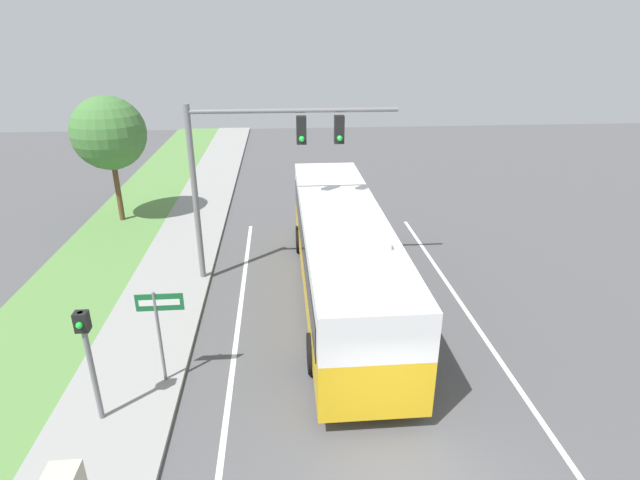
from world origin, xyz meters
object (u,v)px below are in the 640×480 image
pedestrian_signal (88,349)px  street_sign (160,322)px  signal_gantry (257,157)px  bus (342,248)px

pedestrian_signal → street_sign: (1.22, 1.27, -0.17)m
signal_gantry → pedestrian_signal: size_ratio=2.38×
street_sign → pedestrian_signal: bearing=-134.0°
bus → signal_gantry: signal_gantry is taller
signal_gantry → pedestrian_signal: (-3.48, -7.01, -2.47)m
signal_gantry → street_sign: bearing=-111.5°
bus → street_sign: size_ratio=4.80×
signal_gantry → pedestrian_signal: bearing=-116.4°
pedestrian_signal → street_sign: pedestrian_signal is taller
bus → signal_gantry: 4.09m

